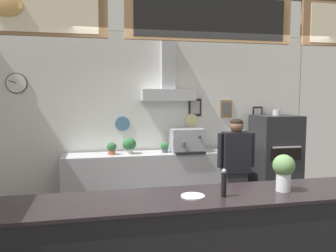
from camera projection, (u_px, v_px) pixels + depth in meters
name	position (u px, v px, depth m)	size (l,w,h in m)	color
back_wall_assembly	(158.00, 112.00, 5.97)	(5.77, 3.09, 3.02)	gray
service_counter	(217.00, 248.00, 3.11)	(4.54, 0.70, 1.01)	black
back_prep_counter	(155.00, 179.00, 5.84)	(3.12, 0.56, 0.92)	#B7BABF
pizza_oven	(275.00, 158.00, 6.11)	(0.75, 0.73, 1.64)	#232326
shop_worker	(236.00, 170.00, 4.75)	(0.54, 0.25, 1.58)	#232328
espresso_machine	(187.00, 140.00, 5.87)	(0.57, 0.50, 0.41)	#A3A5AD
potted_thyme	(112.00, 148.00, 5.60)	(0.16, 0.16, 0.20)	#9E563D
potted_sage	(129.00, 145.00, 5.67)	(0.23, 0.23, 0.27)	beige
potted_rosemary	(165.00, 147.00, 5.81)	(0.14, 0.14, 0.18)	#4C4C51
basil_vase	(284.00, 171.00, 3.15)	(0.20, 0.20, 0.35)	silver
pepper_grinder	(224.00, 183.00, 2.98)	(0.05, 0.05, 0.25)	black
condiment_plate	(193.00, 196.00, 2.99)	(0.21, 0.21, 0.01)	white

